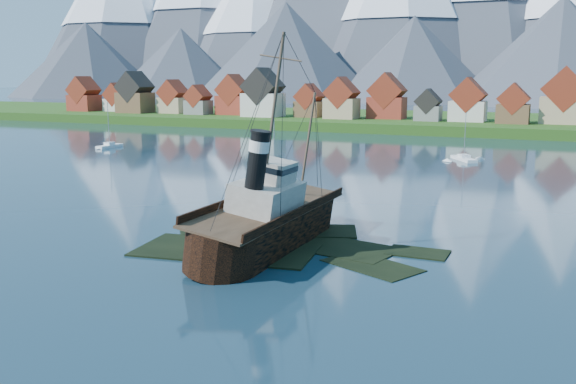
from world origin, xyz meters
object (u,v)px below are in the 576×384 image
at_px(sailboat_a, 274,166).
at_px(sailboat_b, 110,147).
at_px(sailboat_e, 464,159).
at_px(tugboat_wreck, 272,217).

bearing_deg(sailboat_a, sailboat_b, 166.55).
distance_m(sailboat_b, sailboat_e, 83.92).
distance_m(sailboat_a, sailboat_b, 53.12).
bearing_deg(sailboat_e, sailboat_a, -173.65).
relative_size(sailboat_b, sailboat_e, 1.10).
height_order(tugboat_wreck, sailboat_b, tugboat_wreck).
height_order(sailboat_b, sailboat_e, sailboat_b).
height_order(sailboat_a, sailboat_b, sailboat_a).
bearing_deg(tugboat_wreck, sailboat_b, 138.81).
height_order(tugboat_wreck, sailboat_e, tugboat_wreck).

